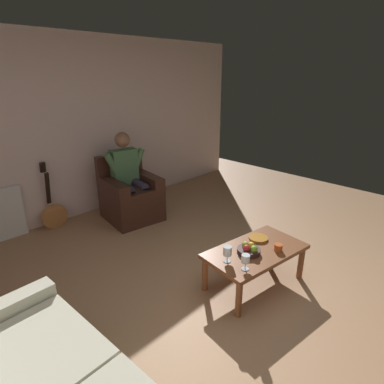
{
  "coord_description": "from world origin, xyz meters",
  "views": [
    {
      "loc": [
        2.41,
        1.23,
        2.08
      ],
      "look_at": [
        -0.1,
        -1.22,
        0.75
      ],
      "focal_mm": 29.76,
      "sensor_mm": 36.0,
      "label": 1
    }
  ],
  "objects_px": {
    "wine_glass_far": "(227,252)",
    "decorative_dish": "(258,238)",
    "fruit_bowl": "(249,250)",
    "person_seated": "(128,173)",
    "candle_jar": "(278,247)",
    "wine_glass_near": "(246,260)",
    "coffee_table": "(255,254)",
    "armchair": "(130,197)",
    "guitar": "(54,214)"
  },
  "relations": [
    {
      "from": "wine_glass_far",
      "to": "decorative_dish",
      "type": "relative_size",
      "value": 0.78
    },
    {
      "from": "fruit_bowl",
      "to": "decorative_dish",
      "type": "xyz_separation_m",
      "value": [
        -0.31,
        -0.09,
        -0.03
      ]
    },
    {
      "from": "person_seated",
      "to": "decorative_dish",
      "type": "relative_size",
      "value": 6.3
    },
    {
      "from": "candle_jar",
      "to": "wine_glass_near",
      "type": "bearing_deg",
      "value": -5.62
    },
    {
      "from": "wine_glass_far",
      "to": "wine_glass_near",
      "type": "bearing_deg",
      "value": 94.32
    },
    {
      "from": "person_seated",
      "to": "coffee_table",
      "type": "distance_m",
      "value": 2.3
    },
    {
      "from": "person_seated",
      "to": "wine_glass_far",
      "type": "height_order",
      "value": "person_seated"
    },
    {
      "from": "wine_glass_near",
      "to": "wine_glass_far",
      "type": "distance_m",
      "value": 0.2
    },
    {
      "from": "person_seated",
      "to": "fruit_bowl",
      "type": "xyz_separation_m",
      "value": [
        0.19,
        2.26,
        -0.25
      ]
    },
    {
      "from": "armchair",
      "to": "guitar",
      "type": "xyz_separation_m",
      "value": [
        0.95,
        -0.5,
        -0.13
      ]
    },
    {
      "from": "wine_glass_near",
      "to": "candle_jar",
      "type": "height_order",
      "value": "wine_glass_near"
    },
    {
      "from": "person_seated",
      "to": "wine_glass_far",
      "type": "relative_size",
      "value": 8.06
    },
    {
      "from": "wine_glass_near",
      "to": "decorative_dish",
      "type": "bearing_deg",
      "value": -158.16
    },
    {
      "from": "wine_glass_near",
      "to": "coffee_table",
      "type": "bearing_deg",
      "value": -161.15
    },
    {
      "from": "coffee_table",
      "to": "fruit_bowl",
      "type": "relative_size",
      "value": 4.83
    },
    {
      "from": "candle_jar",
      "to": "fruit_bowl",
      "type": "bearing_deg",
      "value": -36.41
    },
    {
      "from": "armchair",
      "to": "coffee_table",
      "type": "relative_size",
      "value": 0.85
    },
    {
      "from": "person_seated",
      "to": "coffee_table",
      "type": "relative_size",
      "value": 1.16
    },
    {
      "from": "wine_glass_near",
      "to": "wine_glass_far",
      "type": "xyz_separation_m",
      "value": [
        0.01,
        -0.19,
        0.0
      ]
    },
    {
      "from": "wine_glass_near",
      "to": "fruit_bowl",
      "type": "bearing_deg",
      "value": -151.96
    },
    {
      "from": "armchair",
      "to": "wine_glass_near",
      "type": "height_order",
      "value": "armchair"
    },
    {
      "from": "coffee_table",
      "to": "decorative_dish",
      "type": "bearing_deg",
      "value": -153.05
    },
    {
      "from": "armchair",
      "to": "wine_glass_near",
      "type": "distance_m",
      "value": 2.43
    },
    {
      "from": "guitar",
      "to": "decorative_dish",
      "type": "bearing_deg",
      "value": 112.05
    },
    {
      "from": "decorative_dish",
      "to": "candle_jar",
      "type": "distance_m",
      "value": 0.28
    },
    {
      "from": "armchair",
      "to": "person_seated",
      "type": "distance_m",
      "value": 0.36
    },
    {
      "from": "armchair",
      "to": "decorative_dish",
      "type": "height_order",
      "value": "armchair"
    },
    {
      "from": "person_seated",
      "to": "coffee_table",
      "type": "xyz_separation_m",
      "value": [
        0.08,
        2.27,
        -0.35
      ]
    },
    {
      "from": "wine_glass_near",
      "to": "fruit_bowl",
      "type": "xyz_separation_m",
      "value": [
        -0.25,
        -0.13,
        -0.06
      ]
    },
    {
      "from": "coffee_table",
      "to": "fruit_bowl",
      "type": "xyz_separation_m",
      "value": [
        0.11,
        -0.01,
        0.1
      ]
    },
    {
      "from": "person_seated",
      "to": "candle_jar",
      "type": "distance_m",
      "value": 2.46
    },
    {
      "from": "armchair",
      "to": "decorative_dish",
      "type": "relative_size",
      "value": 4.58
    },
    {
      "from": "coffee_table",
      "to": "guitar",
      "type": "relative_size",
      "value": 1.17
    },
    {
      "from": "fruit_bowl",
      "to": "candle_jar",
      "type": "xyz_separation_m",
      "value": [
        -0.25,
        0.18,
        -0.01
      ]
    },
    {
      "from": "coffee_table",
      "to": "decorative_dish",
      "type": "distance_m",
      "value": 0.23
    },
    {
      "from": "person_seated",
      "to": "guitar",
      "type": "bearing_deg",
      "value": -18.65
    },
    {
      "from": "decorative_dish",
      "to": "candle_jar",
      "type": "height_order",
      "value": "candle_jar"
    },
    {
      "from": "armchair",
      "to": "candle_jar",
      "type": "relative_size",
      "value": 11.36
    },
    {
      "from": "guitar",
      "to": "fruit_bowl",
      "type": "relative_size",
      "value": 4.13
    },
    {
      "from": "armchair",
      "to": "person_seated",
      "type": "bearing_deg",
      "value": -90.0
    },
    {
      "from": "wine_glass_near",
      "to": "candle_jar",
      "type": "distance_m",
      "value": 0.5
    },
    {
      "from": "fruit_bowl",
      "to": "decorative_dish",
      "type": "height_order",
      "value": "fruit_bowl"
    },
    {
      "from": "coffee_table",
      "to": "wine_glass_near",
      "type": "bearing_deg",
      "value": 18.85
    },
    {
      "from": "coffee_table",
      "to": "candle_jar",
      "type": "relative_size",
      "value": 13.42
    },
    {
      "from": "armchair",
      "to": "decorative_dish",
      "type": "distance_m",
      "value": 2.17
    },
    {
      "from": "armchair",
      "to": "person_seated",
      "type": "height_order",
      "value": "person_seated"
    },
    {
      "from": "person_seated",
      "to": "fruit_bowl",
      "type": "relative_size",
      "value": 5.62
    },
    {
      "from": "wine_glass_far",
      "to": "fruit_bowl",
      "type": "height_order",
      "value": "wine_glass_far"
    },
    {
      "from": "candle_jar",
      "to": "coffee_table",
      "type": "bearing_deg",
      "value": -51.16
    },
    {
      "from": "coffee_table",
      "to": "wine_glass_near",
      "type": "distance_m",
      "value": 0.41
    }
  ]
}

